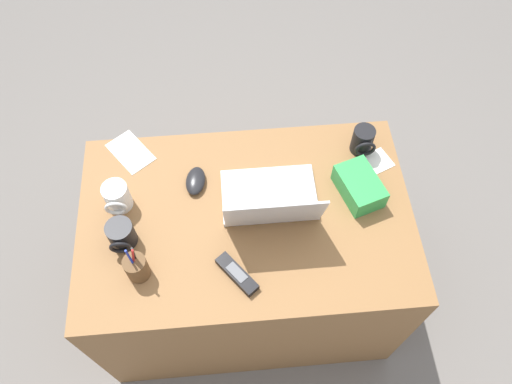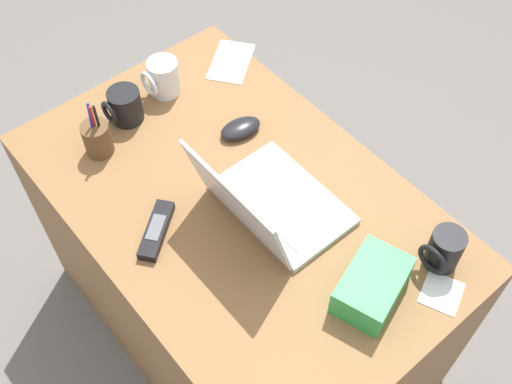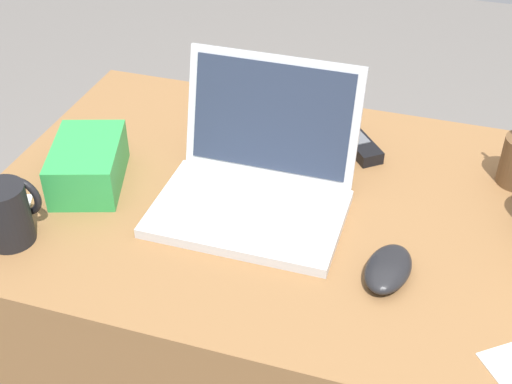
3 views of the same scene
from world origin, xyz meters
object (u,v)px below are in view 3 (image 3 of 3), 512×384
at_px(computer_mouse, 388,269).
at_px(snack_bag, 88,164).
at_px(coffee_mug_tall, 7,213).
at_px(cordless_phone, 354,140).
at_px(laptop, 256,180).

xyz_separation_m(computer_mouse, snack_bag, (-0.55, 0.08, 0.02)).
height_order(coffee_mug_tall, cordless_phone, coffee_mug_tall).
relative_size(coffee_mug_tall, snack_bag, 0.59).
distance_m(computer_mouse, coffee_mug_tall, 0.61).
height_order(cordless_phone, snack_bag, snack_bag).
bearing_deg(laptop, coffee_mug_tall, -148.70).
bearing_deg(computer_mouse, laptop, 163.02).
bearing_deg(laptop, snack_bag, -173.53).
bearing_deg(coffee_mug_tall, snack_bag, 75.91).
xyz_separation_m(laptop, computer_mouse, (0.25, -0.12, -0.03)).
bearing_deg(snack_bag, laptop, 6.47).
bearing_deg(cordless_phone, snack_bag, -148.32).
relative_size(computer_mouse, coffee_mug_tall, 1.09).
relative_size(computer_mouse, snack_bag, 0.65).
distance_m(computer_mouse, snack_bag, 0.56).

